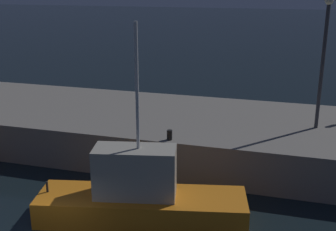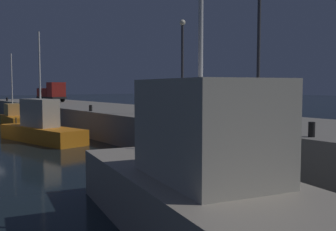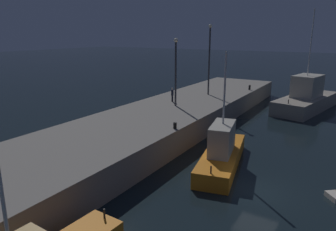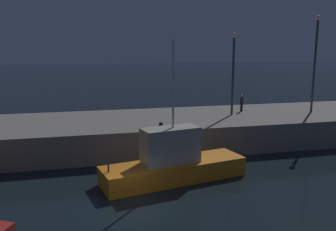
{
  "view_description": "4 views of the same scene",
  "coord_description": "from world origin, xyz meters",
  "px_view_note": "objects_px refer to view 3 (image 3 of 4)",
  "views": [
    {
      "loc": [
        8.56,
        -12.39,
        10.06
      ],
      "look_at": [
        1.26,
        12.67,
        1.95
      ],
      "focal_mm": 46.49,
      "sensor_mm": 36.0,
      "label": 1
    },
    {
      "loc": [
        33.44,
        -6.33,
        4.38
      ],
      "look_at": [
        6.14,
        13.37,
        1.84
      ],
      "focal_mm": 41.98,
      "sensor_mm": 36.0,
      "label": 2
    },
    {
      "loc": [
        -18.56,
        -4.56,
        9.83
      ],
      "look_at": [
        5.66,
        10.14,
        2.39
      ],
      "focal_mm": 33.78,
      "sensor_mm": 36.0,
      "label": 3
    },
    {
      "loc": [
        -2.55,
        -16.72,
        8.13
      ],
      "look_at": [
        4.05,
        10.8,
        2.66
      ],
      "focal_mm": 38.09,
      "sensor_mm": 36.0,
      "label": 4
    }
  ],
  "objects_px": {
    "dockworker": "(172,94)",
    "bollard_east": "(175,126)",
    "bollard_central": "(250,87)",
    "fishing_trawler_red": "(306,99)",
    "fishing_boat_white": "(222,152)",
    "lamp_post_east": "(209,55)",
    "lamp_post_west": "(176,66)"
  },
  "relations": [
    {
      "from": "dockworker",
      "to": "bollard_central",
      "type": "relative_size",
      "value": 2.49
    },
    {
      "from": "fishing_trawler_red",
      "to": "lamp_post_west",
      "type": "xyz_separation_m",
      "value": [
        -15.25,
        10.92,
        4.93
      ]
    },
    {
      "from": "fishing_boat_white",
      "to": "bollard_east",
      "type": "xyz_separation_m",
      "value": [
        0.14,
        4.18,
        1.4
      ]
    },
    {
      "from": "dockworker",
      "to": "bollard_central",
      "type": "height_order",
      "value": "dockworker"
    },
    {
      "from": "bollard_central",
      "to": "dockworker",
      "type": "bearing_deg",
      "value": 157.26
    },
    {
      "from": "fishing_trawler_red",
      "to": "fishing_boat_white",
      "type": "height_order",
      "value": "fishing_trawler_red"
    },
    {
      "from": "fishing_boat_white",
      "to": "lamp_post_west",
      "type": "bearing_deg",
      "value": 48.27
    },
    {
      "from": "dockworker",
      "to": "bollard_east",
      "type": "xyz_separation_m",
      "value": [
        -8.8,
        -5.43,
        -0.64
      ]
    },
    {
      "from": "bollard_central",
      "to": "lamp_post_east",
      "type": "bearing_deg",
      "value": 149.92
    },
    {
      "from": "bollard_central",
      "to": "bollard_east",
      "type": "bearing_deg",
      "value": -179.1
    },
    {
      "from": "fishing_boat_white",
      "to": "fishing_trawler_red",
      "type": "bearing_deg",
      "value": -6.52
    },
    {
      "from": "dockworker",
      "to": "bollard_east",
      "type": "distance_m",
      "value": 10.36
    },
    {
      "from": "lamp_post_west",
      "to": "bollard_central",
      "type": "distance_m",
      "value": 14.73
    },
    {
      "from": "lamp_post_west",
      "to": "dockworker",
      "type": "bearing_deg",
      "value": 40.22
    },
    {
      "from": "bollard_central",
      "to": "fishing_trawler_red",
      "type": "bearing_deg",
      "value": -77.62
    },
    {
      "from": "lamp_post_east",
      "to": "dockworker",
      "type": "distance_m",
      "value": 7.58
    },
    {
      "from": "fishing_boat_white",
      "to": "bollard_central",
      "type": "bearing_deg",
      "value": 12.04
    },
    {
      "from": "lamp_post_west",
      "to": "fishing_boat_white",
      "type": "bearing_deg",
      "value": -131.73
    },
    {
      "from": "lamp_post_west",
      "to": "lamp_post_east",
      "type": "height_order",
      "value": "lamp_post_east"
    },
    {
      "from": "lamp_post_east",
      "to": "bollard_east",
      "type": "bearing_deg",
      "value": -165.77
    },
    {
      "from": "lamp_post_west",
      "to": "lamp_post_east",
      "type": "distance_m",
      "value": 7.75
    },
    {
      "from": "dockworker",
      "to": "bollard_east",
      "type": "relative_size",
      "value": 3.03
    },
    {
      "from": "fishing_trawler_red",
      "to": "fishing_boat_white",
      "type": "distance_m",
      "value": 22.83
    },
    {
      "from": "lamp_post_east",
      "to": "bollard_east",
      "type": "height_order",
      "value": "lamp_post_east"
    },
    {
      "from": "fishing_trawler_red",
      "to": "bollard_east",
      "type": "relative_size",
      "value": 25.8
    },
    {
      "from": "fishing_trawler_red",
      "to": "lamp_post_east",
      "type": "distance_m",
      "value": 14.2
    },
    {
      "from": "lamp_post_east",
      "to": "fishing_boat_white",
      "type": "bearing_deg",
      "value": -152.19
    },
    {
      "from": "fishing_trawler_red",
      "to": "lamp_post_east",
      "type": "xyz_separation_m",
      "value": [
        -7.55,
        10.57,
        5.73
      ]
    },
    {
      "from": "bollard_east",
      "to": "bollard_central",
      "type": "bearing_deg",
      "value": 0.9
    },
    {
      "from": "bollard_central",
      "to": "bollard_east",
      "type": "height_order",
      "value": "bollard_central"
    },
    {
      "from": "fishing_trawler_red",
      "to": "bollard_central",
      "type": "height_order",
      "value": "fishing_trawler_red"
    },
    {
      "from": "lamp_post_east",
      "to": "dockworker",
      "type": "xyz_separation_m",
      "value": [
        -6.18,
        1.63,
        -4.08
      ]
    }
  ]
}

